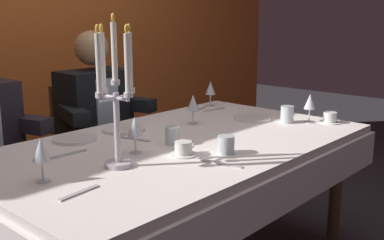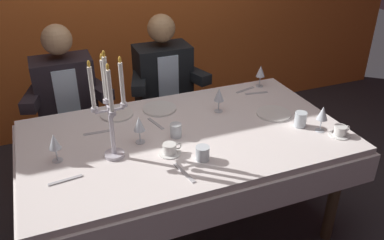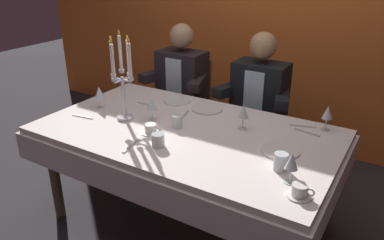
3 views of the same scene
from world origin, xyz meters
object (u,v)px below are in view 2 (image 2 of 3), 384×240
(wine_glass_1, at_px, (54,142))
(water_tumbler_2, at_px, (300,119))
(wine_glass_0, at_px, (139,125))
(water_tumbler_1, at_px, (203,153))
(seated_diner_1, at_px, (163,78))
(candelabra, at_px, (110,109))
(dinner_plate_0, at_px, (117,114))
(dinner_plate_1, at_px, (159,109))
(dinner_plate_2, at_px, (274,114))
(dining_table, at_px, (185,150))
(seated_diner_0, at_px, (65,93))
(water_tumbler_0, at_px, (176,130))
(wine_glass_2, at_px, (219,95))
(coffee_cup_1, at_px, (170,149))
(coffee_cup_0, at_px, (340,131))
(wine_glass_4, at_px, (323,114))
(wine_glass_3, at_px, (261,72))

(wine_glass_1, bearing_deg, water_tumbler_2, -6.49)
(wine_glass_0, relative_size, wine_glass_1, 1.00)
(wine_glass_0, relative_size, water_tumbler_1, 2.08)
(water_tumbler_1, xyz_separation_m, seated_diner_1, (0.16, 1.18, -0.04))
(candelabra, xyz_separation_m, dinner_plate_0, (0.12, 0.47, -0.28))
(seated_diner_1, bearing_deg, dinner_plate_1, -110.42)
(dinner_plate_1, bearing_deg, dinner_plate_2, -27.07)
(dining_table, relative_size, seated_diner_0, 1.56)
(wine_glass_1, height_order, water_tumbler_2, wine_glass_1)
(dinner_plate_0, xyz_separation_m, dinner_plate_2, (0.95, -0.37, 0.00))
(wine_glass_1, height_order, water_tumbler_0, wine_glass_1)
(water_tumbler_1, distance_m, seated_diner_1, 1.19)
(dining_table, relative_size, wine_glass_0, 11.83)
(wine_glass_2, bearing_deg, seated_diner_0, 142.70)
(dinner_plate_1, height_order, water_tumbler_1, water_tumbler_1)
(wine_glass_1, bearing_deg, coffee_cup_1, -15.08)
(wine_glass_2, bearing_deg, dinner_plate_2, -29.25)
(water_tumbler_2, height_order, coffee_cup_0, water_tumbler_2)
(wine_glass_4, distance_m, seated_diner_0, 1.80)
(candelabra, height_order, dinner_plate_0, candelabra)
(seated_diner_1, bearing_deg, dinner_plate_0, -133.83)
(dinner_plate_2, relative_size, water_tumbler_1, 2.83)
(wine_glass_1, distance_m, coffee_cup_0, 1.62)
(dinner_plate_0, relative_size, wine_glass_4, 1.29)
(wine_glass_3, xyz_separation_m, seated_diner_1, (-0.62, 0.43, -0.12))
(wine_glass_0, distance_m, wine_glass_1, 0.46)
(dinner_plate_0, bearing_deg, seated_diner_0, 118.52)
(coffee_cup_0, bearing_deg, dining_table, 157.17)
(wine_glass_1, relative_size, wine_glass_3, 1.00)
(wine_glass_1, height_order, seated_diner_1, seated_diner_1)
(water_tumbler_0, bearing_deg, wine_glass_1, -179.73)
(dining_table, distance_m, water_tumbler_0, 0.17)
(water_tumbler_0, bearing_deg, coffee_cup_0, -20.89)
(candelabra, height_order, water_tumbler_0, candelabra)
(dinner_plate_2, bearing_deg, seated_diner_0, 144.63)
(candelabra, relative_size, water_tumbler_2, 6.38)
(dinner_plate_0, bearing_deg, coffee_cup_0, -32.34)
(coffee_cup_0, height_order, seated_diner_1, seated_diner_1)
(wine_glass_2, bearing_deg, wine_glass_0, -162.35)
(wine_glass_4, xyz_separation_m, water_tumbler_1, (-0.78, -0.02, -0.08))
(wine_glass_3, height_order, water_tumbler_2, wine_glass_3)
(dinner_plate_2, xyz_separation_m, wine_glass_3, (0.15, 0.44, 0.11))
(water_tumbler_0, bearing_deg, wine_glass_0, 175.52)
(dinner_plate_1, relative_size, coffee_cup_0, 1.70)
(water_tumbler_1, relative_size, water_tumbler_2, 0.84)
(candelabra, height_order, wine_glass_1, candelabra)
(dinner_plate_1, xyz_separation_m, water_tumbler_2, (0.74, -0.54, 0.04))
(wine_glass_1, xyz_separation_m, water_tumbler_1, (0.73, -0.28, -0.08))
(dinner_plate_0, relative_size, wine_glass_3, 1.29)
(dinner_plate_2, height_order, seated_diner_1, seated_diner_1)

